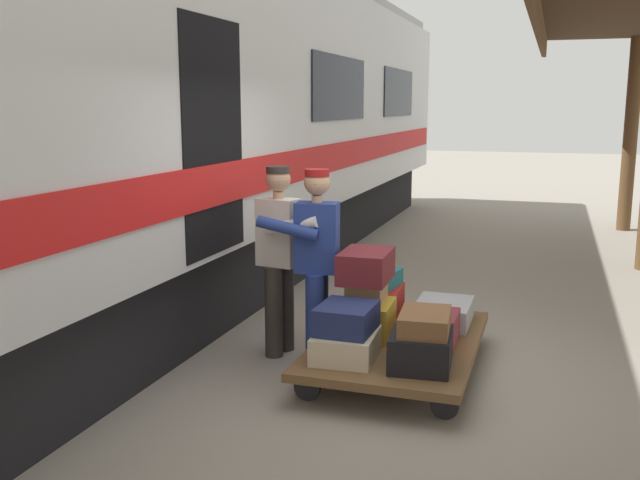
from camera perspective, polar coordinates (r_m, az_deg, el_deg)
The scene contains 16 objects.
ground_plane at distance 6.03m, azimuth 7.30°, elevation -10.98°, with size 60.00×60.00×0.00m, color gray.
train_car at distance 6.97m, azimuth -19.78°, elevation 8.80°, with size 3.02×21.44×4.00m.
luggage_cart at distance 6.12m, azimuth 6.29°, elevation -8.28°, with size 1.31×2.09×0.27m.
suitcase_cream_canvas at distance 5.61m, azimuth 2.10°, elevation -8.45°, with size 0.47×0.56×0.21m, color beige.
suitcase_gray_aluminum at distance 6.57m, azimuth 9.90°, elevation -5.76°, with size 0.48×0.64×0.20m, color #9EA0A5.
suitcase_burgundy_valise at distance 6.02m, azimuth 9.09°, elevation -7.02°, with size 0.39×0.51×0.25m, color maroon.
suitcase_black_hardshell at distance 5.48m, azimuth 8.12°, elevation -8.71°, with size 0.45×0.55×0.27m, color black.
suitcase_yellow_case at distance 6.12m, azimuth 3.61°, elevation -6.35°, with size 0.47×0.50×0.30m, color gold.
suitcase_red_plastic at distance 6.66m, azimuth 4.87°, elevation -5.01°, with size 0.37×0.54×0.28m, color #AD231E.
suitcase_tan_vintage at distance 6.07m, azimuth 3.77°, elevation -4.09°, with size 0.30×0.38×0.19m, color tan.
suitcase_maroon_trunk at distance 5.99m, azimuth 3.72°, elevation -2.09°, with size 0.40×0.55×0.26m, color maroon.
suitcase_brown_leather at distance 5.43m, azimuth 8.43°, elevation -6.52°, with size 0.37×0.52×0.15m, color brown.
suitcase_navy_fabric at distance 5.57m, azimuth 2.15°, elevation -6.30°, with size 0.42×0.49×0.21m, color navy.
suitcase_teal_softside at distance 6.62m, azimuth 4.74°, elevation -3.16°, with size 0.31×0.50×0.15m, color #1E666B.
porter_in_overalls at distance 6.07m, azimuth -0.43°, elevation -1.60°, with size 0.70×0.48×1.70m.
porter_by_door at distance 6.32m, azimuth -3.16°, elevation -1.12°, with size 0.71×0.50×1.70m.
Camera 1 is at (-1.02, 5.51, 2.23)m, focal length 39.80 mm.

